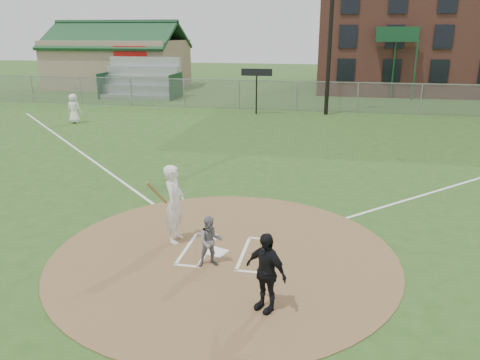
% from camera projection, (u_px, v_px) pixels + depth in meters
% --- Properties ---
extents(ground, '(140.00, 140.00, 0.00)m').
position_uv_depth(ground, '(224.00, 255.00, 11.44)').
color(ground, '#2A4E1B').
rests_on(ground, ground).
extents(dirt_circle, '(8.40, 8.40, 0.02)m').
position_uv_depth(dirt_circle, '(224.00, 255.00, 11.44)').
color(dirt_circle, olive).
rests_on(dirt_circle, ground).
extents(home_plate, '(0.57, 0.57, 0.03)m').
position_uv_depth(home_plate, '(217.00, 252.00, 11.50)').
color(home_plate, white).
rests_on(home_plate, dirt_circle).
extents(foul_line_third, '(17.04, 17.04, 0.01)m').
position_uv_depth(foul_line_third, '(78.00, 150.00, 21.51)').
color(foul_line_third, white).
rests_on(foul_line_third, ground).
extents(catcher, '(0.72, 0.65, 1.20)m').
position_uv_depth(catcher, '(211.00, 241.00, 10.73)').
color(catcher, slate).
rests_on(catcher, dirt_circle).
extents(umpire, '(1.01, 0.82, 1.61)m').
position_uv_depth(umpire, '(266.00, 272.00, 8.95)').
color(umpire, black).
rests_on(umpire, dirt_circle).
extents(ondeck_player, '(0.84, 0.55, 1.72)m').
position_uv_depth(ondeck_player, '(74.00, 109.00, 27.58)').
color(ondeck_player, white).
rests_on(ondeck_player, ground).
extents(batters_boxes, '(2.08, 1.88, 0.01)m').
position_uv_depth(batters_boxes, '(226.00, 251.00, 11.57)').
color(batters_boxes, white).
rests_on(batters_boxes, dirt_circle).
extents(batter_at_plate, '(0.74, 1.05, 2.04)m').
position_uv_depth(batter_at_plate, '(174.00, 204.00, 11.87)').
color(batter_at_plate, white).
rests_on(batter_at_plate, dirt_circle).
extents(outfield_fence, '(56.08, 0.08, 2.03)m').
position_uv_depth(outfield_fence, '(297.00, 96.00, 31.69)').
color(outfield_fence, slate).
rests_on(outfield_fence, ground).
extents(bleachers, '(6.08, 3.20, 3.20)m').
position_uv_depth(bleachers, '(140.00, 78.00, 37.84)').
color(bleachers, '#B7BABF').
rests_on(bleachers, ground).
extents(clubhouse, '(12.20, 8.71, 6.23)m').
position_uv_depth(clubhouse, '(119.00, 62.00, 44.86)').
color(clubhouse, tan).
rests_on(clubhouse, ground).
extents(light_pole, '(1.20, 0.30, 12.22)m').
position_uv_depth(light_pole, '(332.00, 7.00, 28.68)').
color(light_pole, black).
rests_on(light_pole, ground).
extents(scoreboard_sign, '(2.00, 0.10, 2.93)m').
position_uv_depth(scoreboard_sign, '(257.00, 77.00, 30.05)').
color(scoreboard_sign, black).
rests_on(scoreboard_sign, ground).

